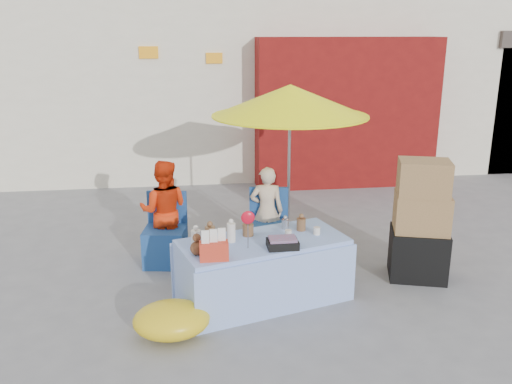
{
  "coord_description": "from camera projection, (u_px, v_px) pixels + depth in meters",
  "views": [
    {
      "loc": [
        -0.66,
        -5.05,
        2.71
      ],
      "look_at": [
        0.1,
        0.6,
        1.0
      ],
      "focal_mm": 38.0,
      "sensor_mm": 36.0,
      "label": 1
    }
  ],
  "objects": [
    {
      "name": "ground",
      "position": [
        254.0,
        300.0,
        5.66
      ],
      "size": [
        80.0,
        80.0,
        0.0
      ],
      "primitive_type": "plane",
      "color": "slate",
      "rests_on": "ground"
    },
    {
      "name": "backdrop",
      "position": [
        233.0,
        12.0,
        11.97
      ],
      "size": [
        14.0,
        8.0,
        7.8
      ],
      "color": "silver",
      "rests_on": "ground"
    },
    {
      "name": "market_table",
      "position": [
        262.0,
        269.0,
        5.58
      ],
      "size": [
        1.89,
        1.26,
        1.05
      ],
      "rotation": [
        0.0,
        0.0,
        0.29
      ],
      "color": "#8EADE3",
      "rests_on": "ground"
    },
    {
      "name": "chair_left",
      "position": [
        166.0,
        243.0,
        6.49
      ],
      "size": [
        0.55,
        0.54,
        0.85
      ],
      "rotation": [
        0.0,
        0.0,
        -0.16
      ],
      "color": "navy",
      "rests_on": "ground"
    },
    {
      "name": "chair_right",
      "position": [
        268.0,
        238.0,
        6.65
      ],
      "size": [
        0.55,
        0.54,
        0.85
      ],
      "rotation": [
        0.0,
        0.0,
        -0.16
      ],
      "color": "navy",
      "rests_on": "ground"
    },
    {
      "name": "vendor_orange",
      "position": [
        164.0,
        211.0,
        6.51
      ],
      "size": [
        0.67,
        0.56,
        1.24
      ],
      "primitive_type": "imported",
      "rotation": [
        0.0,
        0.0,
        2.98
      ],
      "color": "red",
      "rests_on": "ground"
    },
    {
      "name": "vendor_beige",
      "position": [
        267.0,
        211.0,
        6.69
      ],
      "size": [
        0.45,
        0.33,
        1.13
      ],
      "primitive_type": "imported",
      "rotation": [
        0.0,
        0.0,
        2.98
      ],
      "color": "beige",
      "rests_on": "ground"
    },
    {
      "name": "umbrella",
      "position": [
        290.0,
        101.0,
        6.49
      ],
      "size": [
        1.9,
        1.9,
        2.09
      ],
      "color": "gray",
      "rests_on": "ground"
    },
    {
      "name": "box_stack",
      "position": [
        420.0,
        225.0,
        6.02
      ],
      "size": [
        0.74,
        0.66,
        1.37
      ],
      "rotation": [
        0.0,
        0.0,
        -0.3
      ],
      "color": "black",
      "rests_on": "ground"
    },
    {
      "name": "tarp_bundle",
      "position": [
        172.0,
        320.0,
        4.96
      ],
      "size": [
        0.73,
        0.59,
        0.32
      ],
      "primitive_type": "ellipsoid",
      "rotation": [
        0.0,
        0.0,
        0.03
      ],
      "color": "gold",
      "rests_on": "ground"
    }
  ]
}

